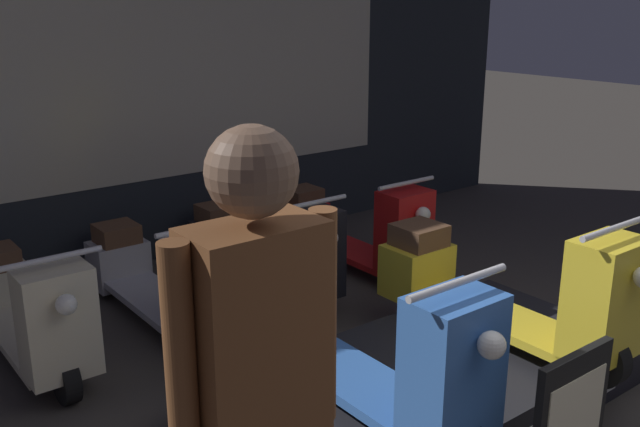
# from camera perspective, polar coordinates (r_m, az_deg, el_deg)

# --- Properties ---
(shop_wall_back) EXTENTS (7.91, 0.09, 3.20)m
(shop_wall_back) POSITION_cam_1_polar(r_m,az_deg,el_deg) (5.97, -12.52, 11.41)
(shop_wall_back) COLOR #23282D
(shop_wall_back) RESTS_ON ground_plane
(display_platform) EXTENTS (2.46, 1.19, 0.24)m
(display_platform) POSITION_cam_1_polar(r_m,az_deg,el_deg) (3.99, 8.51, -13.50)
(display_platform) COLOR black
(display_platform) RESTS_ON ground_plane
(scooter_display_left) EXTENTS (0.54, 1.69, 0.85)m
(scooter_display_left) POSITION_cam_1_polar(r_m,az_deg,el_deg) (3.41, 2.87, -10.44)
(scooter_display_left) COLOR black
(scooter_display_left) RESTS_ON display_platform
(scooter_display_right) EXTENTS (0.54, 1.69, 0.85)m
(scooter_display_right) POSITION_cam_1_polar(r_m,az_deg,el_deg) (4.15, 14.60, -5.82)
(scooter_display_right) COLOR black
(scooter_display_right) RESTS_ON display_platform
(scooter_backrow_0) EXTENTS (0.54, 1.69, 0.85)m
(scooter_backrow_0) POSITION_cam_1_polar(r_m,az_deg,el_deg) (4.67, -22.36, -7.19)
(scooter_backrow_0) COLOR black
(scooter_backrow_0) RESTS_ON ground_plane
(scooter_backrow_1) EXTENTS (0.54, 1.69, 0.85)m
(scooter_backrow_1) POSITION_cam_1_polar(r_m,az_deg,el_deg) (4.93, -12.80, -5.04)
(scooter_backrow_1) COLOR black
(scooter_backrow_1) RESTS_ON ground_plane
(scooter_backrow_2) EXTENTS (0.54, 1.69, 0.85)m
(scooter_backrow_2) POSITION_cam_1_polar(r_m,az_deg,el_deg) (5.31, -4.45, -3.03)
(scooter_backrow_2) COLOR black
(scooter_backrow_2) RESTS_ON ground_plane
(scooter_backrow_3) EXTENTS (0.54, 1.69, 0.85)m
(scooter_backrow_3) POSITION_cam_1_polar(r_m,az_deg,el_deg) (5.80, 2.61, -1.27)
(scooter_backrow_3) COLOR black
(scooter_backrow_3) RESTS_ON ground_plane
(person_left_browsing) EXTENTS (0.53, 0.24, 1.84)m
(person_left_browsing) POSITION_cam_1_polar(r_m,az_deg,el_deg) (2.02, -4.96, -14.74)
(person_left_browsing) COLOR #473828
(person_left_browsing) RESTS_ON ground_plane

